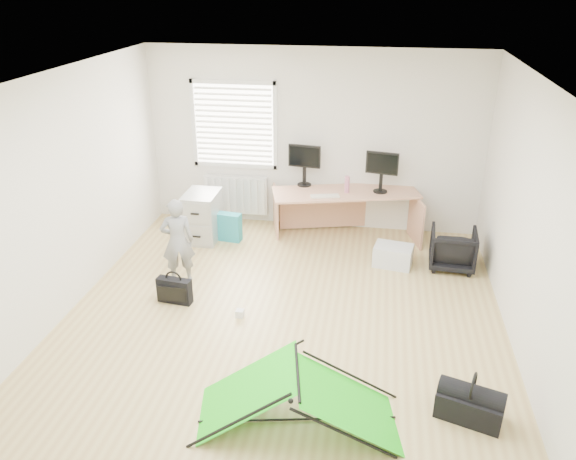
% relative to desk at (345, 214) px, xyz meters
% --- Properties ---
extents(ground, '(5.50, 5.50, 0.00)m').
position_rel_desk_xyz_m(ground, '(-0.53, -2.36, -0.36)').
color(ground, tan).
rests_on(ground, ground).
extents(back_wall, '(5.00, 0.02, 2.70)m').
position_rel_desk_xyz_m(back_wall, '(-0.53, 0.39, 0.99)').
color(back_wall, silver).
rests_on(back_wall, ground).
extents(window, '(1.20, 0.06, 1.20)m').
position_rel_desk_xyz_m(window, '(-1.73, 0.35, 1.19)').
color(window, silver).
rests_on(window, back_wall).
extents(radiator, '(1.00, 0.12, 0.60)m').
position_rel_desk_xyz_m(radiator, '(-1.73, 0.31, 0.09)').
color(radiator, silver).
rests_on(radiator, back_wall).
extents(desk, '(2.21, 1.20, 0.72)m').
position_rel_desk_xyz_m(desk, '(0.00, 0.00, 0.00)').
color(desk, tan).
rests_on(desk, ground).
extents(filing_cabinet, '(0.47, 0.62, 0.73)m').
position_rel_desk_xyz_m(filing_cabinet, '(-2.06, -0.42, 0.00)').
color(filing_cabinet, '#A7AAAD').
rests_on(filing_cabinet, ground).
extents(monitor_left, '(0.49, 0.17, 0.46)m').
position_rel_desk_xyz_m(monitor_left, '(-0.63, 0.17, 0.59)').
color(monitor_left, black).
rests_on(monitor_left, desk).
extents(monitor_right, '(0.47, 0.19, 0.44)m').
position_rel_desk_xyz_m(monitor_right, '(0.50, 0.06, 0.58)').
color(monitor_right, black).
rests_on(monitor_right, desk).
extents(keyboard, '(0.43, 0.24, 0.02)m').
position_rel_desk_xyz_m(keyboard, '(-0.28, -0.26, 0.37)').
color(keyboard, beige).
rests_on(keyboard, desk).
extents(thermos, '(0.09, 0.09, 0.25)m').
position_rel_desk_xyz_m(thermos, '(0.02, -0.04, 0.48)').
color(thermos, '#BB6987').
rests_on(thermos, desk).
extents(office_chair, '(0.62, 0.64, 0.54)m').
position_rel_desk_xyz_m(office_chair, '(1.50, -0.74, -0.09)').
color(office_chair, black).
rests_on(office_chair, ground).
extents(person, '(0.48, 0.39, 1.13)m').
position_rel_desk_xyz_m(person, '(-1.98, -1.69, 0.20)').
color(person, gray).
rests_on(person, ground).
extents(kite, '(1.87, 1.09, 0.54)m').
position_rel_desk_xyz_m(kite, '(-0.13, -3.92, -0.09)').
color(kite, '#1AD414').
rests_on(kite, ground).
extents(storage_crate, '(0.56, 0.43, 0.28)m').
position_rel_desk_xyz_m(storage_crate, '(0.72, -0.81, -0.22)').
color(storage_crate, silver).
rests_on(storage_crate, ground).
extents(tote_bag, '(0.37, 0.20, 0.42)m').
position_rel_desk_xyz_m(tote_bag, '(-1.66, -0.41, -0.15)').
color(tote_bag, teal).
rests_on(tote_bag, ground).
extents(laptop_bag, '(0.43, 0.18, 0.31)m').
position_rel_desk_xyz_m(laptop_bag, '(-1.87, -2.20, -0.20)').
color(laptop_bag, black).
rests_on(laptop_bag, ground).
extents(white_box, '(0.09, 0.09, 0.09)m').
position_rel_desk_xyz_m(white_box, '(-1.02, -2.38, -0.32)').
color(white_box, silver).
rests_on(white_box, ground).
extents(duffel_bag, '(0.63, 0.45, 0.25)m').
position_rel_desk_xyz_m(duffel_bag, '(1.38, -3.63, -0.24)').
color(duffel_bag, black).
rests_on(duffel_bag, ground).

